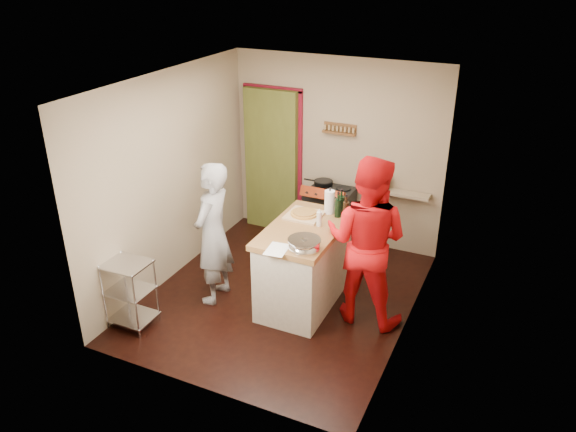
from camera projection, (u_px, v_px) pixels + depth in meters
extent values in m
plane|color=black|center=(282.00, 296.00, 6.84)|extent=(3.50, 3.50, 0.00)
cube|color=gray|center=(336.00, 152.00, 7.71)|extent=(3.00, 0.04, 2.60)
cube|color=#565B23|center=(276.00, 159.00, 8.22)|extent=(0.80, 0.40, 2.10)
cube|color=maroon|center=(248.00, 156.00, 8.32)|extent=(0.06, 0.06, 2.10)
cube|color=maroon|center=(300.00, 164.00, 8.00)|extent=(0.06, 0.06, 2.10)
cube|color=maroon|center=(273.00, 88.00, 7.71)|extent=(0.90, 0.06, 0.06)
cube|color=brown|center=(339.00, 133.00, 7.52)|extent=(0.46, 0.09, 0.03)
cube|color=brown|center=(340.00, 128.00, 7.53)|extent=(0.46, 0.02, 0.12)
cube|color=olive|center=(339.00, 129.00, 7.50)|extent=(0.42, 0.04, 0.07)
cube|color=gray|center=(399.00, 193.00, 7.44)|extent=(0.80, 0.18, 0.04)
cube|color=black|center=(385.00, 182.00, 7.47)|extent=(0.10, 0.14, 0.22)
cube|color=gray|center=(171.00, 178.00, 6.85)|extent=(0.04, 3.50, 2.60)
cube|color=gray|center=(414.00, 223.00, 5.71)|extent=(0.04, 3.50, 2.60)
cube|color=white|center=(281.00, 81.00, 5.71)|extent=(3.00, 3.50, 0.02)
cube|color=black|center=(329.00, 221.00, 7.82)|extent=(0.60, 0.55, 0.80)
cube|color=black|center=(330.00, 193.00, 7.63)|extent=(0.60, 0.55, 0.06)
cube|color=maroon|center=(323.00, 194.00, 7.36)|extent=(0.60, 0.15, 0.17)
cylinder|color=black|center=(323.00, 183.00, 7.76)|extent=(0.26, 0.26, 0.05)
cylinder|color=silver|center=(103.00, 297.00, 6.10)|extent=(0.02, 0.02, 0.80)
cylinder|color=silver|center=(136.00, 307.00, 5.93)|extent=(0.02, 0.02, 0.80)
cylinder|color=silver|center=(125.00, 281.00, 6.40)|extent=(0.02, 0.02, 0.80)
cylinder|color=silver|center=(156.00, 290.00, 6.23)|extent=(0.02, 0.02, 0.80)
cube|color=silver|center=(133.00, 316.00, 6.29)|extent=(0.48, 0.40, 0.02)
cube|color=silver|center=(130.00, 290.00, 6.14)|extent=(0.48, 0.40, 0.02)
cube|color=silver|center=(126.00, 264.00, 6.00)|extent=(0.48, 0.40, 0.02)
cube|color=beige|center=(304.00, 268.00, 6.54)|extent=(0.71, 1.26, 0.93)
cube|color=#986639|center=(304.00, 230.00, 6.33)|extent=(0.78, 1.32, 0.06)
cube|color=tan|center=(304.00, 215.00, 6.56)|extent=(0.40, 0.40, 0.02)
cylinder|color=#C28A3C|center=(304.00, 213.00, 6.55)|extent=(0.32, 0.32, 0.02)
ellipsoid|color=silver|center=(304.00, 244.00, 5.83)|extent=(0.35, 0.35, 0.11)
cylinder|color=white|center=(330.00, 202.00, 6.60)|extent=(0.12, 0.12, 0.28)
cylinder|color=silver|center=(319.00, 219.00, 6.31)|extent=(0.06, 0.06, 0.17)
cube|color=white|center=(277.00, 249.00, 5.84)|extent=(0.24, 0.32, 0.00)
cylinder|color=black|center=(341.00, 202.00, 6.57)|extent=(0.08, 0.08, 0.31)
cylinder|color=black|center=(346.00, 207.00, 6.42)|extent=(0.08, 0.08, 0.31)
cylinder|color=black|center=(338.00, 204.00, 6.50)|extent=(0.08, 0.08, 0.31)
imported|color=#B6B7BC|center=(213.00, 234.00, 6.46)|extent=(0.45, 0.65, 1.72)
imported|color=red|center=(366.00, 241.00, 6.07)|extent=(0.96, 0.76, 1.94)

